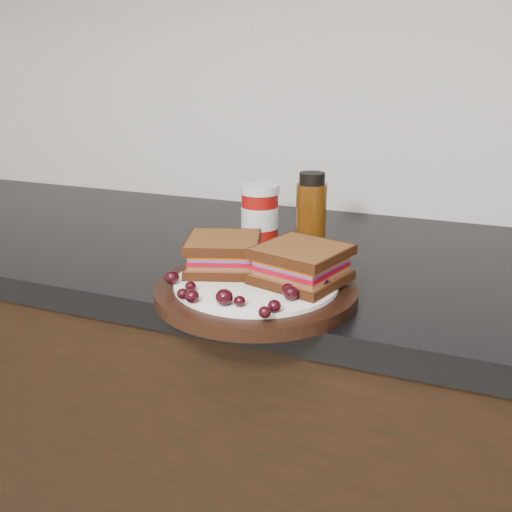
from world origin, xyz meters
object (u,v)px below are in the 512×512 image
at_px(sandwich_left, 224,254).
at_px(condiment_jar, 260,213).
at_px(oil_bottle, 311,215).
at_px(plate, 256,291).

distance_m(sandwich_left, condiment_jar, 0.23).
bearing_deg(oil_bottle, plate, -93.87).
distance_m(plate, condiment_jar, 0.27).
height_order(plate, sandwich_left, sandwich_left).
bearing_deg(plate, condiment_jar, 110.77).
height_order(sandwich_left, condiment_jar, condiment_jar).
bearing_deg(condiment_jar, oil_bottle, -23.00).
xyz_separation_m(sandwich_left, condiment_jar, (-0.04, 0.23, 0.00)).
height_order(plate, condiment_jar, condiment_jar).
xyz_separation_m(sandwich_left, oil_bottle, (0.08, 0.18, 0.02)).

